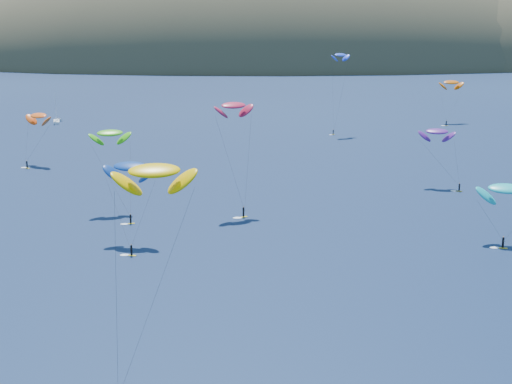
{
  "coord_description": "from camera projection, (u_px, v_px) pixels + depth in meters",
  "views": [
    {
      "loc": [
        -9.05,
        -42.12,
        40.17
      ],
      "look_at": [
        -5.7,
        80.0,
        9.0
      ],
      "focal_mm": 50.0,
      "sensor_mm": 36.0,
      "label": 1
    }
  ],
  "objects": [
    {
      "name": "kitesurfer_2",
      "position": [
        154.0,
        171.0,
        77.38
      ],
      "size": [
        9.31,
        11.91,
        25.74
      ],
      "rotation": [
        0.0,
        0.0,
        0.17
      ],
      "color": "yellow",
      "rests_on": "ground"
    },
    {
      "name": "kitesurfer_6",
      "position": [
        437.0,
        132.0,
        166.37
      ],
      "size": [
        9.14,
        9.88,
        15.03
      ],
      "rotation": [
        0.0,
        0.0,
        -0.22
      ],
      "color": "yellow",
      "rests_on": "ground"
    },
    {
      "name": "kitesurfer_11",
      "position": [
        451.0,
        82.0,
        261.67
      ],
      "size": [
        9.69,
        12.66,
        17.15
      ],
      "rotation": [
        0.0,
        0.0,
        0.16
      ],
      "color": "yellow",
      "rests_on": "ground"
    },
    {
      "name": "kitesurfer_10",
      "position": [
        130.0,
        166.0,
        125.7
      ],
      "size": [
        10.03,
        12.61,
        16.1
      ],
      "rotation": [
        0.0,
        0.0,
        -0.21
      ],
      "color": "yellow",
      "rests_on": "ground"
    },
    {
      "name": "sailboat",
      "position": [
        56.0,
        120.0,
        262.39
      ],
      "size": [
        9.45,
        8.21,
        11.35
      ],
      "rotation": [
        0.0,
        0.0,
        0.24
      ],
      "color": "white",
      "rests_on": "ground"
    },
    {
      "name": "island",
      "position": [
        294.0,
        73.0,
        599.36
      ],
      "size": [
        730.0,
        300.0,
        210.0
      ],
      "color": "#3D3526",
      "rests_on": "ground"
    },
    {
      "name": "kitesurfer_9",
      "position": [
        234.0,
        106.0,
        143.26
      ],
      "size": [
        8.95,
        10.27,
        23.94
      ],
      "rotation": [
        0.0,
        0.0,
        0.45
      ],
      "color": "yellow",
      "rests_on": "ground"
    },
    {
      "name": "kitesurfer_5",
      "position": [
        507.0,
        189.0,
        125.82
      ],
      "size": [
        10.68,
        8.23,
        12.39
      ],
      "rotation": [
        0.0,
        0.0,
        -0.26
      ],
      "color": "yellow",
      "rests_on": "ground"
    },
    {
      "name": "kitesurfer_4",
      "position": [
        340.0,
        55.0,
        235.21
      ],
      "size": [
        7.63,
        7.75,
        27.94
      ],
      "rotation": [
        0.0,
        0.0,
        0.53
      ],
      "color": "yellow",
      "rests_on": "ground"
    },
    {
      "name": "kitesurfer_1",
      "position": [
        38.0,
        116.0,
        190.21
      ],
      "size": [
        9.45,
        11.66,
        15.4
      ],
      "rotation": [
        0.0,
        0.0,
        -0.63
      ],
      "color": "yellow",
      "rests_on": "ground"
    },
    {
      "name": "kitesurfer_3",
      "position": [
        110.0,
        133.0,
        145.14
      ],
      "size": [
        10.35,
        14.69,
        18.21
      ],
      "rotation": [
        0.0,
        0.0,
        0.27
      ],
      "color": "yellow",
      "rests_on": "ground"
    }
  ]
}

